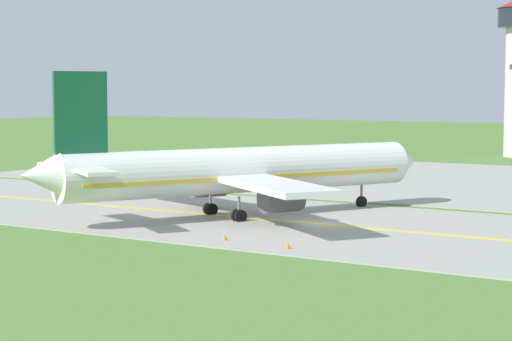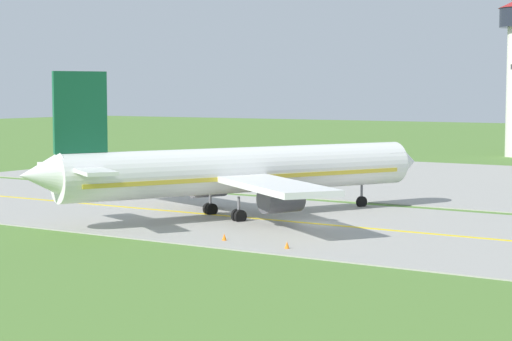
# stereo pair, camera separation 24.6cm
# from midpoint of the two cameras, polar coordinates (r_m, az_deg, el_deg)

# --- Properties ---
(ground_plane) EXTENTS (500.00, 500.00, 0.00)m
(ground_plane) POSITION_cam_midpoint_polar(r_m,az_deg,el_deg) (77.01, 3.62, -3.38)
(ground_plane) COLOR #517A33
(taxiway_strip) EXTENTS (240.00, 28.00, 0.10)m
(taxiway_strip) POSITION_cam_midpoint_polar(r_m,az_deg,el_deg) (77.01, 3.62, -3.34)
(taxiway_strip) COLOR #9E9B93
(taxiway_strip) RESTS_ON ground
(taxiway_centreline) EXTENTS (220.00, 0.60, 0.01)m
(taxiway_centreline) POSITION_cam_midpoint_polar(r_m,az_deg,el_deg) (77.00, 3.62, -3.30)
(taxiway_centreline) COLOR yellow
(taxiway_centreline) RESTS_ON taxiway_strip
(airplane_lead) EXTENTS (30.53, 36.81, 12.70)m
(airplane_lead) POSITION_cam_midpoint_polar(r_m,az_deg,el_deg) (80.85, -1.14, -0.03)
(airplane_lead) COLOR white
(airplane_lead) RESTS_ON ground
(service_truck_baggage) EXTENTS (3.64, 6.71, 2.59)m
(service_truck_baggage) POSITION_cam_midpoint_polar(r_m,az_deg,el_deg) (121.47, 6.04, 0.22)
(service_truck_baggage) COLOR yellow
(service_truck_baggage) RESTS_ON ground
(traffic_cone_near_edge) EXTENTS (0.44, 0.44, 0.60)m
(traffic_cone_near_edge) POSITION_cam_midpoint_polar(r_m,az_deg,el_deg) (64.82, 1.87, -4.68)
(traffic_cone_near_edge) COLOR orange
(traffic_cone_near_edge) RESTS_ON ground
(traffic_cone_mid_edge) EXTENTS (0.44, 0.44, 0.60)m
(traffic_cone_mid_edge) POSITION_cam_midpoint_polar(r_m,az_deg,el_deg) (68.32, -2.04, -4.18)
(traffic_cone_mid_edge) COLOR orange
(traffic_cone_mid_edge) RESTS_ON ground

